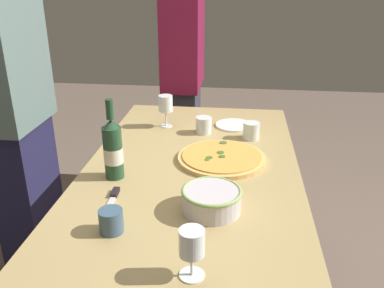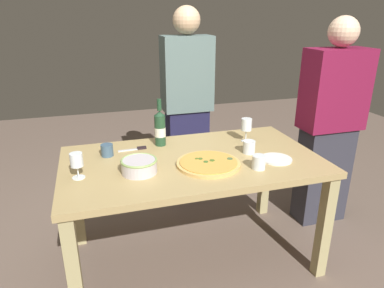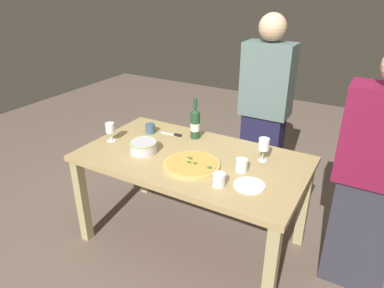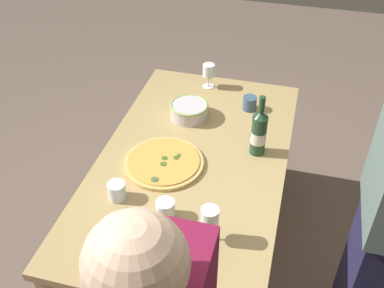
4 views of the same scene
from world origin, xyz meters
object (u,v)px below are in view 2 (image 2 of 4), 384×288
at_px(cup_amber, 107,150).
at_px(cup_spare, 259,162).
at_px(wine_glass_near_pizza, 246,126).
at_px(wine_glass_by_bottle, 77,161).
at_px(wine_bottle, 160,128).
at_px(cup_ceramic, 249,147).
at_px(person_host, 187,107).
at_px(dining_table, 192,172).
at_px(serving_bowl, 139,165).
at_px(pizza_knife, 136,149).
at_px(person_guest_left, 330,126).
at_px(side_plate, 276,159).
at_px(pizza, 208,163).

bearing_deg(cup_amber, cup_spare, -28.26).
relative_size(wine_glass_near_pizza, wine_glass_by_bottle, 1.14).
bearing_deg(cup_amber, wine_glass_near_pizza, -0.41).
bearing_deg(wine_bottle, cup_ceramic, -30.64).
xyz_separation_m(cup_spare, person_host, (-0.11, 1.15, 0.05)).
relative_size(wine_bottle, cup_amber, 4.18).
bearing_deg(wine_glass_by_bottle, dining_table, 6.57).
bearing_deg(cup_ceramic, person_host, 100.14).
xyz_separation_m(serving_bowl, cup_spare, (0.68, -0.15, -0.00)).
relative_size(dining_table, wine_bottle, 4.94).
distance_m(dining_table, pizza_knife, 0.42).
relative_size(pizza_knife, person_guest_left, 0.12).
xyz_separation_m(wine_glass_by_bottle, cup_ceramic, (1.06, 0.06, -0.06)).
distance_m(wine_glass_by_bottle, person_guest_left, 1.85).
bearing_deg(wine_glass_by_bottle, pizza_knife, 42.12).
relative_size(wine_glass_near_pizza, side_plate, 0.86).
bearing_deg(dining_table, serving_bowl, -162.80).
bearing_deg(cup_amber, cup_ceramic, -13.45).
height_order(wine_glass_near_pizza, person_host, person_host).
relative_size(side_plate, person_host, 0.12).
height_order(wine_glass_near_pizza, pizza_knife, wine_glass_near_pizza).
bearing_deg(wine_bottle, side_plate, -35.89).
bearing_deg(cup_spare, person_host, 95.60).
relative_size(wine_bottle, cup_ceramic, 3.89).
relative_size(wine_glass_by_bottle, person_host, 0.09).
relative_size(dining_table, pizza_knife, 8.47).
distance_m(wine_glass_by_bottle, pizza_knife, 0.50).
xyz_separation_m(cup_spare, side_plate, (0.17, 0.09, -0.04)).
relative_size(side_plate, pizza_knife, 1.03).
distance_m(wine_glass_by_bottle, cup_amber, 0.33).
distance_m(pizza, cup_spare, 0.30).
distance_m(serving_bowl, cup_amber, 0.34).
xyz_separation_m(wine_bottle, pizza_knife, (-0.17, -0.04, -0.12)).
height_order(serving_bowl, pizza_knife, serving_bowl).
distance_m(pizza, wine_bottle, 0.48).
bearing_deg(person_guest_left, serving_bowl, 1.82).
xyz_separation_m(pizza, cup_spare, (0.27, -0.13, 0.03)).
height_order(serving_bowl, wine_glass_near_pizza, wine_glass_near_pizza).
relative_size(pizza, person_guest_left, 0.24).
bearing_deg(pizza_knife, cup_spare, -38.05).
bearing_deg(cup_ceramic, wine_glass_near_pizza, 70.55).
xyz_separation_m(pizza, serving_bowl, (-0.41, 0.02, 0.03)).
bearing_deg(cup_ceramic, pizza, -161.04).
bearing_deg(person_host, pizza_knife, -26.04).
distance_m(wine_glass_near_pizza, cup_spare, 0.47).
xyz_separation_m(wine_glass_near_pizza, pizza_knife, (-0.77, 0.06, -0.11)).
bearing_deg(cup_ceramic, person_guest_left, 15.09).
bearing_deg(cup_amber, side_plate, -19.96).
distance_m(dining_table, wine_bottle, 0.39).
xyz_separation_m(serving_bowl, cup_amber, (-0.16, 0.31, -0.01)).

